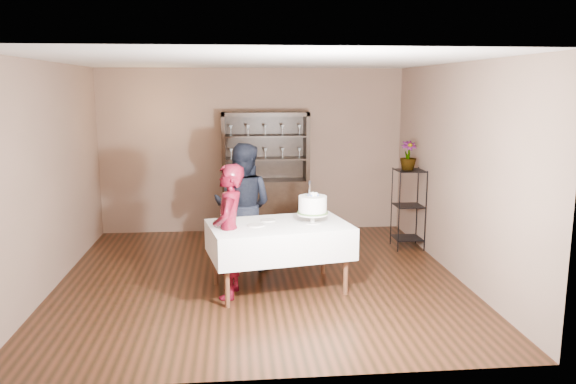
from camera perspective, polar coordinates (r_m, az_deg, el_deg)
name	(u,v)px	position (r m, az deg, el deg)	size (l,w,h in m)	color
floor	(260,279)	(7.21, -2.82, -8.78)	(5.00, 5.00, 0.00)	black
ceiling	(258,61)	(6.81, -3.04, 13.17)	(5.00, 5.00, 0.00)	silver
back_wall	(253,151)	(9.36, -3.63, 4.19)	(5.00, 0.02, 2.70)	brown
wall_left	(48,177)	(7.22, -23.17, 1.44)	(0.02, 5.00, 2.70)	brown
wall_right	(456,171)	(7.43, 16.74, 2.08)	(0.02, 5.00, 2.70)	brown
china_hutch	(266,194)	(9.23, -2.28, -0.20)	(1.40, 0.48, 2.00)	black
plant_etagere	(408,205)	(8.58, 12.13, -1.34)	(0.42, 0.42, 1.20)	black
cake_table	(279,239)	(6.66, -0.93, -4.85)	(1.78, 1.29, 0.81)	silver
woman	(229,231)	(6.45, -6.01, -3.99)	(0.56, 0.37, 1.55)	#3B050F
man	(243,206)	(7.49, -4.61, -1.41)	(0.82, 0.64, 1.68)	black
cake	(313,206)	(6.61, 2.52, -1.44)	(0.39, 0.39, 0.51)	silver
plate_near	(256,225)	(6.52, -3.28, -3.39)	(0.20, 0.20, 0.01)	silver
plate_far	(268,220)	(6.76, -2.06, -2.88)	(0.18, 0.18, 0.01)	silver
potted_plant	(408,156)	(8.46, 12.12, 3.64)	(0.24, 0.24, 0.43)	#4B7035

